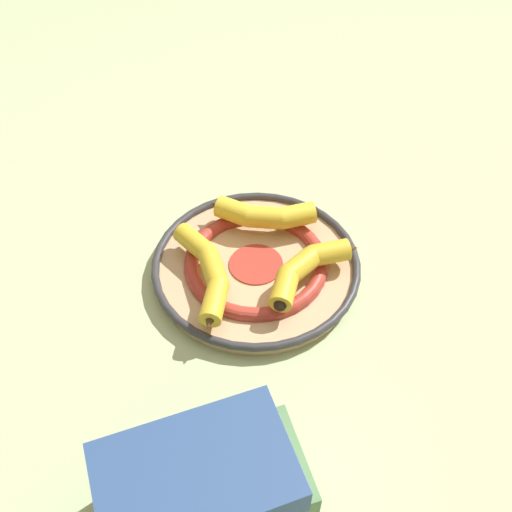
{
  "coord_description": "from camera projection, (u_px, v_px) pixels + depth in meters",
  "views": [
    {
      "loc": [
        -0.45,
        -0.42,
        0.72
      ],
      "look_at": [
        -0.02,
        0.03,
        0.04
      ],
      "focal_mm": 42.0,
      "sensor_mm": 36.0,
      "label": 1
    }
  ],
  "objects": [
    {
      "name": "banana_b",
      "position": [
        263.0,
        215.0,
        0.96
      ],
      "size": [
        0.13,
        0.15,
        0.04
      ],
      "rotation": [
        0.0,
        0.0,
        -0.87
      ],
      "color": "yellow",
      "rests_on": "decorative_bowl"
    },
    {
      "name": "ground_plane",
      "position": [
        277.0,
        277.0,
        0.94
      ],
      "size": [
        2.8,
        2.8,
        0.0
      ],
      "primitive_type": "plane",
      "color": "#B2C693"
    },
    {
      "name": "banana_a",
      "position": [
        208.0,
        272.0,
        0.88
      ],
      "size": [
        0.12,
        0.19,
        0.03
      ],
      "rotation": [
        0.0,
        0.0,
        1.1
      ],
      "color": "gold",
      "rests_on": "decorative_bowl"
    },
    {
      "name": "banana_c",
      "position": [
        307.0,
        267.0,
        0.89
      ],
      "size": [
        0.18,
        0.06,
        0.03
      ],
      "rotation": [
        0.0,
        0.0,
        -3.12
      ],
      "color": "gold",
      "rests_on": "decorative_bowl"
    },
    {
      "name": "book_stack",
      "position": [
        206.0,
        489.0,
        0.66
      ],
      "size": [
        0.26,
        0.21,
        0.12
      ],
      "rotation": [
        0.0,
        0.0,
        5.96
      ],
      "color": "black",
      "rests_on": "ground_plane"
    },
    {
      "name": "decorative_bowl",
      "position": [
        256.0,
        265.0,
        0.94
      ],
      "size": [
        0.33,
        0.33,
        0.03
      ],
      "color": "tan",
      "rests_on": "ground_plane"
    }
  ]
}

